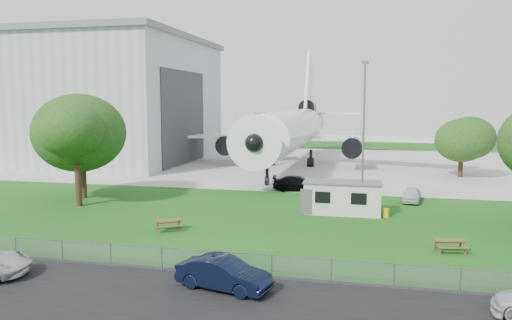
% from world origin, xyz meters
% --- Properties ---
extents(ground, '(160.00, 160.00, 0.00)m').
position_xyz_m(ground, '(0.00, 0.00, 0.00)').
color(ground, '#216519').
extents(asphalt_strip, '(120.00, 8.00, 0.02)m').
position_xyz_m(asphalt_strip, '(0.00, -13.00, 0.01)').
color(asphalt_strip, black).
rests_on(asphalt_strip, ground).
extents(concrete_apron, '(120.00, 46.00, 0.03)m').
position_xyz_m(concrete_apron, '(0.00, 38.00, 0.01)').
color(concrete_apron, '#B7B7B2').
rests_on(concrete_apron, ground).
extents(hangar, '(43.00, 31.00, 18.55)m').
position_xyz_m(hangar, '(-37.97, 36.00, 9.41)').
color(hangar, '#B2B7BC').
rests_on(hangar, ground).
extents(airliner, '(46.36, 47.73, 17.69)m').
position_xyz_m(airliner, '(-2.00, 35.86, 5.27)').
color(airliner, white).
rests_on(airliner, ground).
extents(site_cabin, '(6.75, 2.70, 2.62)m').
position_xyz_m(site_cabin, '(6.69, 6.60, 1.31)').
color(site_cabin, beige).
rests_on(site_cabin, ground).
extents(picnic_west, '(2.32, 2.22, 0.76)m').
position_xyz_m(picnic_west, '(-4.93, -1.52, 0.00)').
color(picnic_west, brown).
rests_on(picnic_west, ground).
extents(picnic_east, '(2.06, 1.82, 0.76)m').
position_xyz_m(picnic_east, '(13.57, -2.50, 0.00)').
color(picnic_east, brown).
rests_on(picnic_east, ground).
extents(fence, '(58.00, 0.04, 1.30)m').
position_xyz_m(fence, '(0.00, -9.50, 0.00)').
color(fence, gray).
rests_on(fence, ground).
extents(lamp_mast, '(0.16, 0.16, 12.00)m').
position_xyz_m(lamp_mast, '(8.20, 6.20, 6.00)').
color(lamp_mast, slate).
rests_on(lamp_mast, ground).
extents(tree_west_big, '(8.56, 8.56, 10.24)m').
position_xyz_m(tree_west_big, '(-17.44, 7.90, 5.95)').
color(tree_west_big, '#382619').
rests_on(tree_west_big, ground).
extents(tree_west_small, '(5.83, 5.83, 9.16)m').
position_xyz_m(tree_west_small, '(-15.78, 4.47, 6.22)').
color(tree_west_small, '#382619').
rests_on(tree_west_small, ground).
extents(tree_far_apron, '(6.28, 6.28, 7.83)m').
position_xyz_m(tree_far_apron, '(19.36, 29.40, 4.68)').
color(tree_far_apron, '#382619').
rests_on(tree_far_apron, ground).
extents(car_centre_sedan, '(4.93, 2.72, 1.54)m').
position_xyz_m(car_centre_sedan, '(1.99, -11.33, 0.77)').
color(car_centre_sedan, black).
rests_on(car_centre_sedan, ground).
extents(car_ne_hatch, '(2.05, 3.93, 1.28)m').
position_xyz_m(car_ne_hatch, '(12.53, 12.69, 0.64)').
color(car_ne_hatch, silver).
rests_on(car_ne_hatch, ground).
extents(car_apron_van, '(5.35, 2.71, 1.49)m').
position_xyz_m(car_apron_van, '(1.70, 16.00, 0.74)').
color(car_apron_van, black).
rests_on(car_apron_van, ground).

